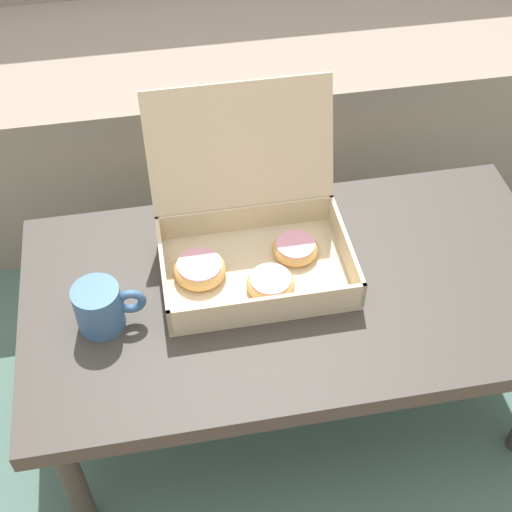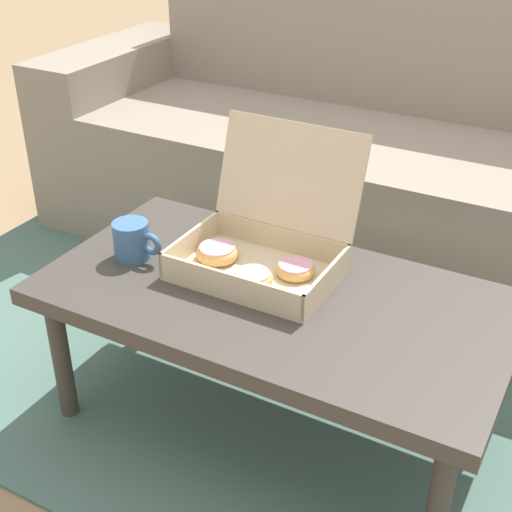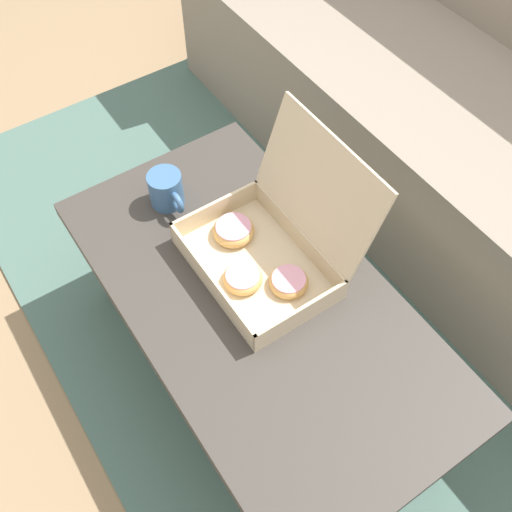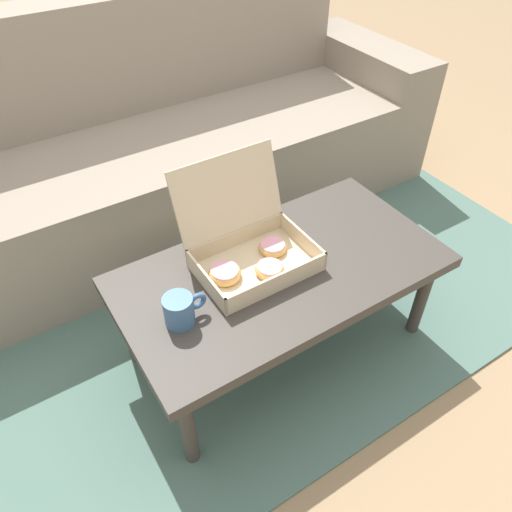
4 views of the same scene
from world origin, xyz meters
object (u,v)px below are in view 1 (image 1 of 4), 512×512
at_px(couch, 224,57).
at_px(pastry_box, 250,239).
at_px(coffee_table, 295,299).
at_px(coffee_mug, 101,307).

relative_size(couch, pastry_box, 6.96).
distance_m(coffee_table, pastry_box, 0.15).
relative_size(pastry_box, coffee_mug, 2.81).
bearing_deg(couch, pastry_box, -94.90).
xyz_separation_m(couch, coffee_mug, (-0.36, -0.97, 0.11)).
relative_size(coffee_table, pastry_box, 2.88).
bearing_deg(coffee_mug, couch, 69.53).
bearing_deg(couch, coffee_mug, -110.47).
bearing_deg(coffee_mug, pastry_box, 20.39).
distance_m(pastry_box, coffee_mug, 0.31).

